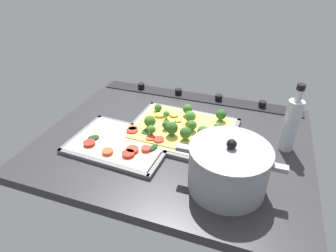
% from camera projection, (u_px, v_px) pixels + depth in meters
% --- Properties ---
extents(ground_plane, '(0.84, 0.67, 0.03)m').
position_uv_depth(ground_plane, '(175.00, 141.00, 0.93)').
color(ground_plane, '#28282B').
extents(stove_control_panel, '(0.80, 0.07, 0.03)m').
position_uv_depth(stove_control_panel, '(198.00, 97.00, 1.16)').
color(stove_control_panel, black).
rests_on(stove_control_panel, ground_plane).
extents(baking_tray_front, '(0.35, 0.29, 0.01)m').
position_uv_depth(baking_tray_front, '(181.00, 132.00, 0.95)').
color(baking_tray_front, slate).
rests_on(baking_tray_front, ground_plane).
extents(broccoli_pizza, '(0.33, 0.27, 0.06)m').
position_uv_depth(broccoli_pizza, '(181.00, 127.00, 0.94)').
color(broccoli_pizza, beige).
rests_on(broccoli_pizza, baking_tray_front).
extents(baking_tray_back, '(0.31, 0.24, 0.01)m').
position_uv_depth(baking_tray_back, '(120.00, 144.00, 0.89)').
color(baking_tray_back, slate).
rests_on(baking_tray_back, ground_plane).
extents(veggie_pizza_back, '(0.29, 0.21, 0.02)m').
position_uv_depth(veggie_pizza_back, '(122.00, 142.00, 0.88)').
color(veggie_pizza_back, beige).
rests_on(veggie_pizza_back, baking_tray_back).
extents(cooking_pot, '(0.27, 0.20, 0.15)m').
position_uv_depth(cooking_pot, '(228.00, 168.00, 0.71)').
color(cooking_pot, gray).
rests_on(cooking_pot, ground_plane).
extents(oil_bottle, '(0.04, 0.04, 0.21)m').
position_uv_depth(oil_bottle, '(291.00, 124.00, 0.83)').
color(oil_bottle, '#B7BCC6').
rests_on(oil_bottle, ground_plane).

